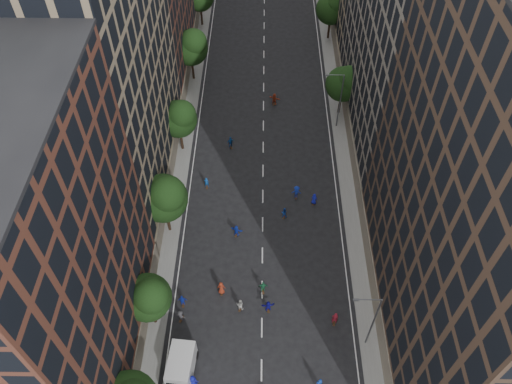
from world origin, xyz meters
TOP-DOWN VIEW (x-y plane):
  - ground at (0.00, 40.00)m, footprint 240.00×240.00m
  - sidewalk_left at (-12.00, 47.50)m, footprint 4.00×105.00m
  - sidewalk_right at (12.00, 47.50)m, footprint 4.00×105.00m
  - bldg_left_a at (-19.00, 11.00)m, footprint 14.00×22.00m
  - bldg_left_b at (-19.00, 35.00)m, footprint 14.00×26.00m
  - bldg_right_a at (19.00, 15.00)m, footprint 14.00×30.00m
  - bldg_right_b at (19.00, 44.00)m, footprint 14.00×28.00m
  - tree_left_1 at (-11.02, 13.86)m, footprint 4.80×4.80m
  - tree_left_2 at (-10.99, 25.83)m, footprint 5.60×5.60m
  - tree_left_3 at (-11.02, 39.85)m, footprint 5.00×5.00m
  - tree_left_4 at (-11.00, 55.84)m, footprint 5.40×5.40m
  - tree_right_a at (11.38, 47.85)m, footprint 5.00×5.00m
  - tree_right_b at (11.39, 67.85)m, footprint 5.20×5.20m
  - streetlamp_near at (10.37, 12.00)m, footprint 2.64×0.22m
  - streetlamp_far at (10.37, 45.00)m, footprint 2.64×0.22m
  - cargo_van at (-7.79, 8.29)m, footprint 2.93×5.47m
  - skater_0 at (-6.51, 7.43)m, footprint 1.00×0.71m
  - skater_1 at (5.49, 7.41)m, footprint 0.78×0.60m
  - skater_4 at (-8.50, 16.06)m, footprint 0.99×0.44m
  - skater_5 at (0.66, 15.57)m, footprint 1.48×0.68m
  - skater_6 at (-4.45, 17.57)m, footprint 0.93×0.62m
  - skater_7 at (7.58, 14.18)m, footprint 0.75×0.54m
  - skater_8 at (-2.33, 15.67)m, footprint 0.92×0.80m
  - skater_9 at (-8.50, 14.32)m, footprint 1.11×0.87m
  - skater_10 at (0.10, 17.82)m, footprint 1.04×0.50m
  - skater_11 at (-3.11, 25.39)m, footprint 1.54×0.97m
  - skater_12 at (6.43, 30.43)m, footprint 0.93×0.75m
  - skater_13 at (-7.29, 33.01)m, footprint 0.61×0.43m
  - skater_14 at (2.63, 28.24)m, footprint 0.84×0.72m
  - skater_15 at (4.24, 31.43)m, footprint 1.29×0.82m
  - skater_16 at (-4.51, 40.46)m, footprint 1.13×0.75m
  - skater_17 at (1.62, 49.86)m, footprint 1.82×1.19m

SIDE VIEW (x-z plane):
  - ground at x=0.00m, z-range 0.00..0.00m
  - sidewalk_left at x=-12.00m, z-range 0.00..0.15m
  - sidewalk_right at x=12.00m, z-range 0.00..0.15m
  - skater_9 at x=-8.50m, z-range 0.00..1.50m
  - skater_14 at x=2.63m, z-range 0.00..1.53m
  - skater_5 at x=0.66m, z-range 0.00..1.53m
  - skater_11 at x=-3.11m, z-range 0.00..1.59m
  - skater_13 at x=-7.29m, z-range 0.00..1.61m
  - skater_8 at x=-2.33m, z-range 0.00..1.63m
  - skater_12 at x=6.43m, z-range 0.00..1.65m
  - skater_4 at x=-8.50m, z-range 0.00..1.68m
  - skater_10 at x=0.10m, z-range 0.00..1.73m
  - skater_16 at x=-4.51m, z-range 0.00..1.78m
  - skater_6 at x=-4.45m, z-range 0.00..1.87m
  - skater_17 at x=1.62m, z-range 0.00..1.88m
  - skater_1 at x=5.49m, z-range 0.00..1.88m
  - skater_15 at x=4.24m, z-range 0.00..1.90m
  - skater_7 at x=7.58m, z-range 0.00..1.91m
  - skater_0 at x=-6.51m, z-range 0.00..1.93m
  - cargo_van at x=-7.79m, z-range 0.07..2.88m
  - streetlamp_near at x=10.37m, z-range 0.64..9.70m
  - streetlamp_far at x=10.37m, z-range 0.64..9.70m
  - tree_left_1 at x=-11.02m, z-range 1.45..9.66m
  - tree_right_a at x=11.38m, z-range 1.43..9.83m
  - tree_left_3 at x=-11.02m, z-range 1.53..10.11m
  - tree_right_b at x=11.39m, z-range 1.54..10.37m
  - tree_left_4 at x=-11.00m, z-range 1.56..10.63m
  - tree_left_2 at x=-10.99m, z-range 1.63..11.08m
  - bldg_left_a at x=-19.00m, z-range 0.00..30.00m
  - bldg_right_b at x=19.00m, z-range 0.00..33.00m
  - bldg_left_b at x=-19.00m, z-range 0.00..34.00m
  - bldg_right_a at x=19.00m, z-range 0.00..36.00m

